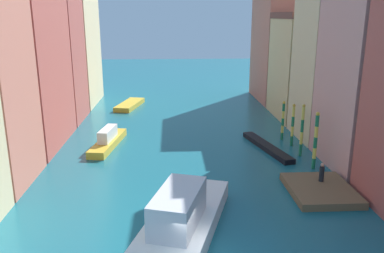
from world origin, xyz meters
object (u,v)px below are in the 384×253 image
Objects in this scene: mooring_pole_1 at (302,130)px; mooring_pole_2 at (293,125)px; mooring_pole_0 at (316,140)px; vaporetto_white at (178,225)px; person_on_dock at (322,173)px; waterfront_dock at (320,190)px; mooring_pole_3 at (283,120)px; motorboat_0 at (130,105)px; motorboat_1 at (108,140)px; gondola_black at (267,147)px.

mooring_pole_1 is 3.02m from mooring_pole_2.
mooring_pole_0 is 15.69m from vaporetto_white.
person_on_dock is 0.34× the size of mooring_pole_2.
mooring_pole_1 is at bearing 91.68° from mooring_pole_0.
mooring_pole_0 is (1.18, 4.76, 2.24)m from waterfront_dock.
mooring_pole_2 is at bearing 90.08° from mooring_pole_0.
motorboat_0 is at bearing 136.49° from mooring_pole_3.
mooring_pole_3 is at bearing 93.77° from mooring_pole_1.
mooring_pole_3 is (-0.33, 4.98, -0.38)m from mooring_pole_1.
mooring_pole_2 is 20.31m from vaporetto_white.
mooring_pole_1 is at bearing 49.99° from vaporetto_white.
mooring_pole_1 reaches higher than vaporetto_white.
mooring_pole_1 is 18.51m from motorboat_1.
mooring_pole_3 is 17.77m from motorboat_1.
mooring_pole_2 is (1.17, 10.93, 1.89)m from waterfront_dock.
person_on_dock is 0.29× the size of mooring_pole_1.
mooring_pole_0 is at bearing 42.22° from vaporetto_white.
mooring_pole_1 is at bearing 84.30° from person_on_dock.
waterfront_dock is at bearing -111.70° from person_on_dock.
mooring_pole_2 reaches higher than motorboat_0.
gondola_black is at bearing -128.11° from mooring_pole_3.
mooring_pole_3 is (0.37, 11.93, 0.91)m from person_on_dock.
mooring_pole_1 is 1.19× the size of mooring_pole_3.
waterfront_dock is at bearing 28.89° from vaporetto_white.
mooring_pole_3 is at bearing 92.96° from mooring_pole_0.
mooring_pole_3 reaches higher than motorboat_1.
vaporetto_white is (-11.47, -13.67, -1.48)m from mooring_pole_1.
mooring_pole_0 is at bearing -21.25° from motorboat_1.
person_on_dock is 0.19× the size of motorboat_0.
mooring_pole_2 is (0.78, 9.95, 0.98)m from person_on_dock.
waterfront_dock is at bearing -81.32° from gondola_black.
mooring_pole_2 is at bearing 88.40° from mooring_pole_1.
motorboat_0 is 17.47m from motorboat_1.
mooring_pole_0 is 19.51m from motorboat_1.
waterfront_dock is 8.31m from mooring_pole_1.
mooring_pole_2 reaches higher than vaporetto_white.
mooring_pole_0 is at bearing -87.04° from mooring_pole_3.
motorboat_1 is (-18.00, 3.86, -1.85)m from mooring_pole_1.
motorboat_1 is at bearing 173.34° from gondola_black.
mooring_pole_3 is (-0.42, 8.15, -0.41)m from mooring_pole_0.
gondola_black is (-2.70, -0.93, -1.92)m from mooring_pole_2.
mooring_pole_0 reaches higher than motorboat_1.
mooring_pole_1 is 5.01m from mooring_pole_3.
vaporetto_white reaches higher than motorboat_0.
mooring_pole_3 reaches higher than gondola_black.
mooring_pole_2 is 25.49m from motorboat_0.
vaporetto_white reaches higher than gondola_black.
person_on_dock reaches higher than waterfront_dock.
gondola_black is (-1.53, 10.00, -0.02)m from waterfront_dock.
motorboat_1 is (-0.46, -17.46, 0.30)m from motorboat_0.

